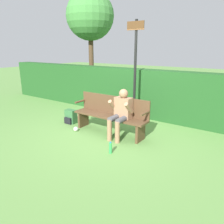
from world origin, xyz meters
The scene contains 9 objects.
ground_plane centered at (0.00, 0.00, 0.00)m, with size 40.00×40.00×0.00m, color #5B8942.
hedge_back centered at (0.00, 1.78, 0.72)m, with size 12.00×0.49×1.43m.
park_bench centered at (0.00, 0.07, 0.48)m, with size 1.96×0.41×0.91m.
person_seated centered at (0.37, -0.06, 0.64)m, with size 0.52×0.57×1.14m.
backpack centered at (-1.33, -0.01, 0.18)m, with size 0.31×0.25×0.38m.
water_bottle centered at (0.65, -0.87, 0.11)m, with size 0.06×0.06×0.24m.
signpost centered at (0.12, 1.00, 1.55)m, with size 0.48×0.09×2.73m.
tree centered at (-3.44, 3.44, 3.30)m, with size 2.00×2.00×4.33m.
litter_crumple centered at (-0.78, -0.39, 0.06)m, with size 0.11×0.11×0.11m.
Camera 1 is at (2.97, -4.12, 2.05)m, focal length 35.00 mm.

